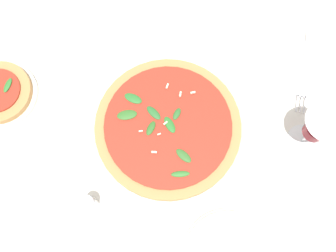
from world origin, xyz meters
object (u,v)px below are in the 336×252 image
(pizza_arugula_main, at_px, (168,128))
(shaker_pepper, at_px, (89,204))
(wine_glass, at_px, (319,128))
(fork, at_px, (305,70))
(pizza_personal_side, at_px, (0,93))

(pizza_arugula_main, distance_m, shaker_pepper, 0.24)
(pizza_arugula_main, relative_size, shaker_pepper, 5.25)
(wine_glass, height_order, shaker_pepper, wine_glass)
(wine_glass, distance_m, shaker_pepper, 0.50)
(fork, bearing_deg, pizza_arugula_main, -54.23)
(pizza_arugula_main, xyz_separation_m, shaker_pepper, (0.20, -0.14, 0.02))
(pizza_arugula_main, relative_size, pizza_personal_side, 2.05)
(pizza_arugula_main, height_order, fork, pizza_arugula_main)
(wine_glass, bearing_deg, shaker_pepper, -63.53)
(pizza_arugula_main, distance_m, pizza_personal_side, 0.40)
(pizza_personal_side, distance_m, fork, 0.73)
(pizza_arugula_main, distance_m, wine_glass, 0.32)
(wine_glass, bearing_deg, fork, -177.30)
(fork, bearing_deg, pizza_personal_side, -73.40)
(pizza_personal_side, distance_m, wine_glass, 0.72)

